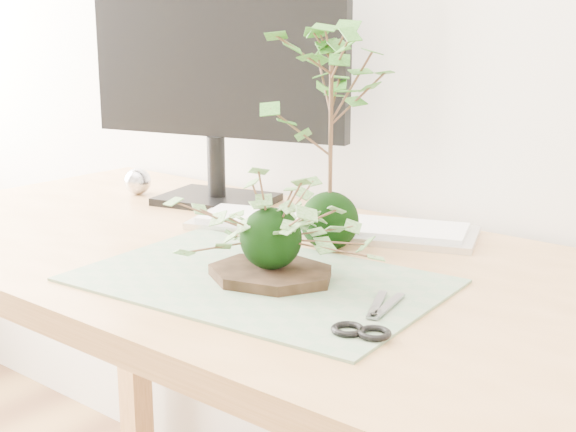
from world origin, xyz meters
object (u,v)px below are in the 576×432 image
object	(u,v)px
desk	(289,316)
maple_kokedama	(331,77)
keyboard	(331,226)
monitor	(217,62)
ivy_kokedama	(271,210)

from	to	relation	value
desk	maple_kokedama	xyz separation A→B (m)	(0.01, 0.09, 0.36)
maple_kokedama	keyboard	xyz separation A→B (m)	(-0.06, 0.09, -0.26)
keyboard	desk	bearing A→B (deg)	-93.77
desk	keyboard	bearing A→B (deg)	107.20
maple_kokedama	desk	bearing A→B (deg)	-94.46
keyboard	monitor	world-z (taller)	monitor
maple_kokedama	keyboard	bearing A→B (deg)	125.37
ivy_kokedama	maple_kokedama	bearing A→B (deg)	100.29
maple_kokedama	keyboard	size ratio (longest dim) A/B	0.76
keyboard	monitor	xyz separation A→B (m)	(-0.30, 0.04, 0.27)
ivy_kokedama	maple_kokedama	xyz separation A→B (m)	(-0.03, 0.18, 0.17)
maple_kokedama	monitor	bearing A→B (deg)	160.89
desk	monitor	bearing A→B (deg)	148.51
maple_kokedama	monitor	world-z (taller)	monitor
desk	maple_kokedama	size ratio (longest dim) A/B	4.13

